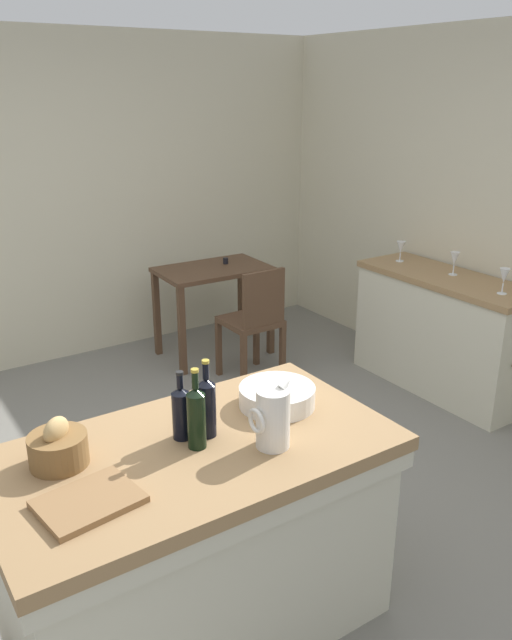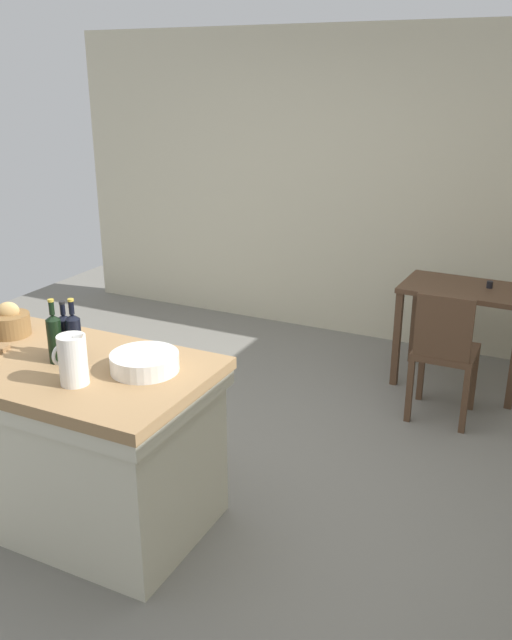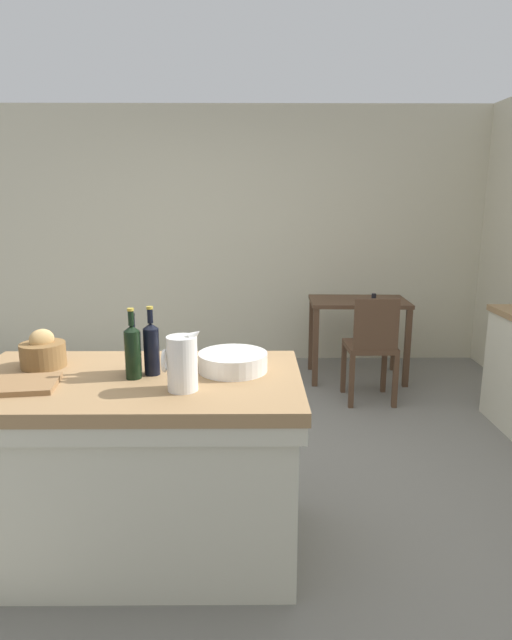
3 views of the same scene
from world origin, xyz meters
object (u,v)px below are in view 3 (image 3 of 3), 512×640
Objects in this scene: wooden_chair at (372,345)px; wine_bottle_dark at (151,347)px; wine_bottle_amber at (133,348)px; wine_bottle_green at (133,350)px; pitcher at (182,363)px; cutting_board at (19,385)px; island_table at (137,458)px; writing_desk at (358,313)px; wash_bowl at (233,362)px; bread_basket at (43,353)px.

wooden_chair is 2.83× the size of wine_bottle_dark.
wine_bottle_green is at bearing -79.36° from wine_bottle_amber.
cutting_board is (-0.71, 0.03, -0.11)m from pitcher.
island_table reaches higher than writing_desk.
wine_bottle_green reaches higher than island_table.
wine_bottle_dark is 0.10m from wine_bottle_amber.
wine_bottle_amber is at bearing -178.36° from wash_bowl.
wine_bottle_amber reaches higher than pitcher.
island_table is 0.53m from wine_bottle_amber.
bread_basket is (-2.01, -2.38, 0.32)m from writing_desk.
wine_bottle_dark is at bearing -172.09° from wash_bowl.
cutting_board is 1.13× the size of wine_bottle_amber.
wine_bottle_green reaches higher than bread_basket.
wine_bottle_dark is (-0.37, -0.05, 0.09)m from wash_bowl.
wooden_chair is at bearing 59.17° from wash_bowl.
bread_basket is 0.47m from wine_bottle_amber.
island_table is at bearing 146.70° from pitcher.
cutting_board is (-0.46, -0.13, 0.42)m from island_table.
cutting_board is at bearing -165.70° from wine_bottle_green.
pitcher reaches higher than island_table.
writing_desk is 2.70m from wash_bowl.
wine_bottle_dark reaches higher than cutting_board.
pitcher is at bearing -51.21° from wine_bottle_dark.
writing_desk is 2.80× the size of wash_bowl.
wine_bottle_dark is at bearing -120.32° from writing_desk.
writing_desk is at bearing 59.68° from wine_bottle_dark.
pitcher is at bearing -121.86° from wooden_chair.
island_table is at bearing 15.89° from cutting_board.
wine_bottle_green reaches higher than wine_bottle_amber.
wine_bottle_dark is 0.99× the size of wine_bottle_green.
pitcher reaches higher than wooden_chair.
writing_desk is 0.65m from wooden_chair.
bread_basket is 0.66× the size of wine_bottle_green.
bread_basket is at bearing 170.00° from wine_bottle_amber.
wash_bowl is (0.21, 0.26, -0.08)m from pitcher.
wooden_chair is 2.81× the size of wine_bottle_green.
bread_basket reaches higher than wooden_chair.
wine_bottle_dark is at bearing 35.34° from wine_bottle_green.
bread_basket is (-0.92, 0.07, 0.03)m from wash_bowl.
wooden_chair reaches higher than writing_desk.
island_table is at bearing -128.92° from wooden_chair.
writing_desk is (1.55, 2.55, 0.16)m from island_table.
pitcher is 0.29m from wine_bottle_green.
wine_bottle_dark is (-0.17, 0.21, 0.01)m from pitcher.
wash_bowl is 0.39m from wine_bottle_dark.
island_table is at bearing -168.43° from wash_bowl.
wooden_chair is 2.70m from bread_basket.
writing_desk is 4.30× the size of bread_basket.
cutting_board is 0.98× the size of wine_bottle_green.
wash_bowl is 1.54× the size of bread_basket.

